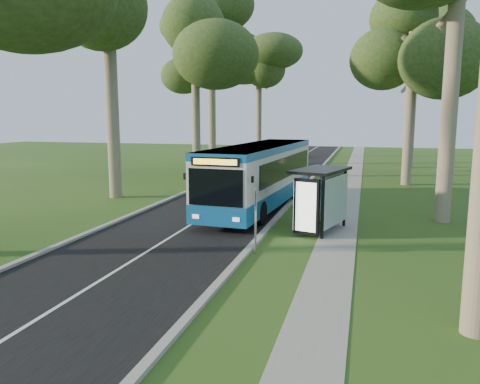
% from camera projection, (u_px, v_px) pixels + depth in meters
% --- Properties ---
extents(ground, '(120.00, 120.00, 0.00)m').
position_uv_depth(ground, '(255.00, 244.00, 17.91)').
color(ground, '#284D18').
rests_on(ground, ground).
extents(road, '(7.00, 100.00, 0.02)m').
position_uv_depth(road, '(237.00, 197.00, 28.34)').
color(road, black).
rests_on(road, ground).
extents(kerb_east, '(0.25, 100.00, 0.12)m').
position_uv_depth(kerb_east, '(294.00, 198.00, 27.44)').
color(kerb_east, '#9E9B93').
rests_on(kerb_east, ground).
extents(kerb_west, '(0.25, 100.00, 0.12)m').
position_uv_depth(kerb_west, '(183.00, 193.00, 29.23)').
color(kerb_west, '#9E9B93').
rests_on(kerb_west, ground).
extents(centre_line, '(0.12, 100.00, 0.00)m').
position_uv_depth(centre_line, '(237.00, 196.00, 28.34)').
color(centre_line, white).
rests_on(centre_line, road).
extents(footpath, '(1.50, 100.00, 0.02)m').
position_uv_depth(footpath, '(346.00, 202.00, 26.67)').
color(footpath, gray).
rests_on(footpath, ground).
extents(bus, '(3.58, 12.78, 3.35)m').
position_uv_depth(bus, '(260.00, 175.00, 24.74)').
color(bus, silver).
rests_on(bus, ground).
extents(bus_stop_sign, '(0.12, 0.33, 2.35)m').
position_uv_depth(bus_stop_sign, '(256.00, 213.00, 16.45)').
color(bus_stop_sign, gray).
rests_on(bus_stop_sign, ground).
extents(bus_shelter, '(2.49, 3.45, 2.67)m').
position_uv_depth(bus_shelter, '(323.00, 189.00, 19.24)').
color(bus_shelter, black).
rests_on(bus_shelter, ground).
extents(litter_bin, '(0.50, 0.50, 0.88)m').
position_uv_depth(litter_bin, '(313.00, 199.00, 25.13)').
color(litter_bin, black).
rests_on(litter_bin, ground).
extents(car_white, '(3.10, 4.26, 1.35)m').
position_uv_depth(car_white, '(221.00, 164.00, 40.88)').
color(car_white, white).
rests_on(car_white, ground).
extents(car_silver, '(1.86, 5.03, 1.64)m').
position_uv_depth(car_silver, '(254.00, 151.00, 53.88)').
color(car_silver, '#9A9DA1').
rests_on(car_silver, ground).
extents(tree_west_c, '(5.20, 5.20, 13.49)m').
position_uv_depth(tree_west_c, '(195.00, 48.00, 35.77)').
color(tree_west_c, '#7A6B56').
rests_on(tree_west_c, ground).
extents(tree_west_d, '(5.20, 5.20, 17.33)m').
position_uv_depth(tree_west_d, '(211.00, 33.00, 45.37)').
color(tree_west_d, '#7A6B56').
rests_on(tree_west_d, ground).
extents(tree_west_e, '(5.20, 5.20, 15.44)m').
position_uv_depth(tree_west_e, '(259.00, 59.00, 54.48)').
color(tree_west_e, '#7A6B56').
rests_on(tree_west_e, ground).
extents(tree_east_c, '(5.20, 5.20, 14.39)m').
position_uv_depth(tree_east_c, '(414.00, 29.00, 31.62)').
color(tree_east_c, '#7A6B56').
rests_on(tree_east_c, ground).
extents(tree_east_d, '(5.20, 5.20, 13.57)m').
position_uv_depth(tree_east_d, '(415.00, 59.00, 42.85)').
color(tree_east_d, '#7A6B56').
rests_on(tree_east_d, ground).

